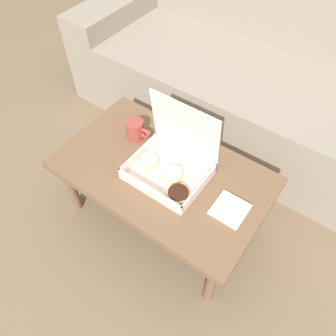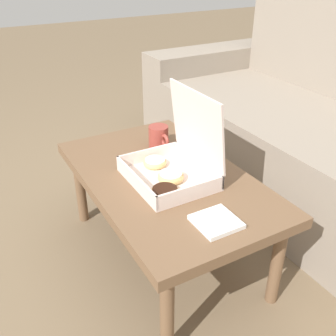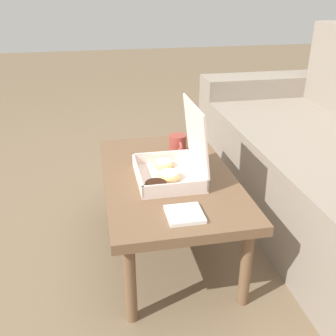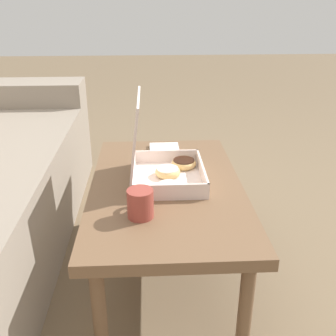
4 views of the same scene
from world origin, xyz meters
name	(u,v)px [view 2 (image 2 of 4)]	position (x,y,z in m)	size (l,w,h in m)	color
ground_plane	(182,247)	(0.00, 0.00, 0.00)	(12.00, 12.00, 0.00)	#756047
couch	(330,142)	(0.00, 0.83, 0.31)	(2.16, 0.85, 0.93)	gray
coffee_table	(165,185)	(0.00, -0.08, 0.35)	(0.93, 0.56, 0.39)	brown
pastry_box	(173,165)	(0.04, -0.07, 0.45)	(0.32, 0.27, 0.32)	silver
coffee_mug	(159,137)	(-0.22, 0.01, 0.43)	(0.13, 0.08, 0.09)	#993D33
napkin_stack	(216,222)	(0.34, -0.09, 0.39)	(0.13, 0.13, 0.02)	white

